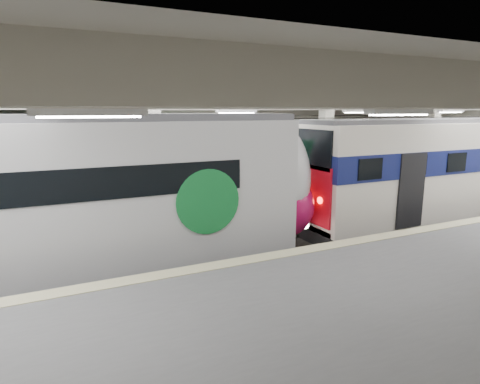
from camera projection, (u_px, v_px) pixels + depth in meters
station_hall at (287, 168)px, 12.36m from camera, size 36.00×24.00×5.75m
modern_emu at (110, 199)px, 11.94m from camera, size 15.35×3.17×4.88m
older_rer at (440, 169)px, 17.85m from camera, size 14.12×3.12×4.63m
far_train at (65, 172)px, 16.36m from camera, size 15.40×3.73×4.83m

